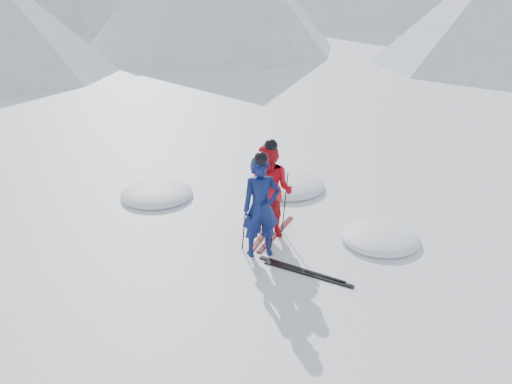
{
  "coord_description": "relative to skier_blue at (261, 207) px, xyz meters",
  "views": [
    {
      "loc": [
        -1.83,
        -8.83,
        5.09
      ],
      "look_at": [
        -1.62,
        0.5,
        1.1
      ],
      "focal_mm": 38.0,
      "sensor_mm": 36.0,
      "label": 1
    }
  ],
  "objects": [
    {
      "name": "ski_worn_right",
      "position": [
        0.33,
        0.77,
        -0.94
      ],
      "size": [
        0.83,
        1.57,
        0.03
      ],
      "primitive_type": "cube",
      "rotation": [
        0.0,
        0.0,
        -0.46
      ],
      "color": "black",
      "rests_on": "ground"
    },
    {
      "name": "ski_worn_left",
      "position": [
        0.09,
        0.77,
        -0.94
      ],
      "size": [
        0.72,
        1.61,
        0.03
      ],
      "primitive_type": "cube",
      "rotation": [
        0.0,
        0.0,
        -0.39
      ],
      "color": "black",
      "rests_on": "ground"
    },
    {
      "name": "ski_loose_a",
      "position": [
        0.7,
        -0.63,
        -0.94
      ],
      "size": [
        1.48,
        0.99,
        0.03
      ],
      "primitive_type": "cube",
      "rotation": [
        0.0,
        0.0,
        1.0
      ],
      "color": "black",
      "rests_on": "ground"
    },
    {
      "name": "skier_red",
      "position": [
        0.21,
        0.77,
        -0.01
      ],
      "size": [
        1.14,
        1.03,
        1.9
      ],
      "primitive_type": "imported",
      "rotation": [
        0.0,
        0.0,
        -0.42
      ],
      "color": "red",
      "rests_on": "ground"
    },
    {
      "name": "skier_blue",
      "position": [
        0.0,
        0.0,
        0.0
      ],
      "size": [
        0.78,
        0.6,
        1.92
      ],
      "primitive_type": "imported",
      "rotation": [
        0.0,
        0.0,
        0.21
      ],
      "color": "#0D1953",
      "rests_on": "ground"
    },
    {
      "name": "ski_loose_b",
      "position": [
        0.8,
        -0.78,
        -0.94
      ],
      "size": [
        1.51,
        0.94,
        0.03
      ],
      "primitive_type": "cube",
      "rotation": [
        0.0,
        0.0,
        1.04
      ],
      "color": "black",
      "rests_on": "ground"
    },
    {
      "name": "snow_lumps",
      "position": [
        0.14,
        2.38,
        -0.96
      ],
      "size": [
        6.33,
        4.48,
        0.42
      ],
      "color": "white",
      "rests_on": "ground"
    },
    {
      "name": "ground",
      "position": [
        1.54,
        -0.11,
        -0.96
      ],
      "size": [
        160.0,
        160.0,
        0.0
      ],
      "primitive_type": "plane",
      "color": "white",
      "rests_on": "ground"
    },
    {
      "name": "pole_red_right",
      "position": [
        0.51,
        0.92,
        -0.32
      ],
      "size": [
        0.13,
        0.09,
        1.26
      ],
      "primitive_type": "cylinder",
      "rotation": [
        -0.05,
        0.08,
        0.0
      ],
      "color": "black",
      "rests_on": "ground"
    },
    {
      "name": "pole_red_left",
      "position": [
        -0.09,
        1.02,
        -0.32
      ],
      "size": [
        0.13,
        0.1,
        1.26
      ],
      "primitive_type": "cylinder",
      "rotation": [
        0.06,
        0.08,
        0.0
      ],
      "color": "black",
      "rests_on": "ground"
    },
    {
      "name": "pole_blue_right",
      "position": [
        0.25,
        0.25,
        -0.32
      ],
      "size": [
        0.13,
        0.08,
        1.27
      ],
      "primitive_type": "cylinder",
      "rotation": [
        -0.04,
        0.08,
        0.0
      ],
      "color": "black",
      "rests_on": "ground"
    },
    {
      "name": "pole_blue_left",
      "position": [
        -0.3,
        0.15,
        -0.32
      ],
      "size": [
        0.13,
        0.09,
        1.27
      ],
      "primitive_type": "cylinder",
      "rotation": [
        0.05,
        0.08,
        0.0
      ],
      "color": "black",
      "rests_on": "ground"
    }
  ]
}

